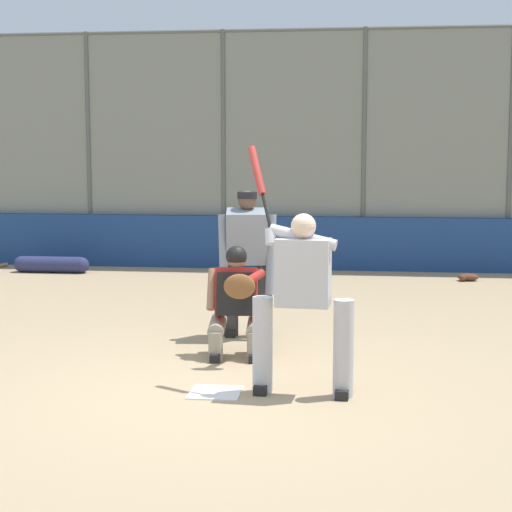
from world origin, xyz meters
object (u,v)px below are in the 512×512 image
at_px(catcher_behind_plate, 236,300).
at_px(umpire_home, 247,259).
at_px(batter_at_plate, 302,297).
at_px(equipment_bag_dugout_side, 51,265).
at_px(fielding_glove_on_dirt, 468,277).

distance_m(catcher_behind_plate, umpire_home, 0.99).
relative_size(batter_at_plate, catcher_behind_plate, 1.88).
height_order(batter_at_plate, catcher_behind_plate, batter_at_plate).
relative_size(umpire_home, equipment_bag_dugout_side, 1.23).
bearing_deg(fielding_glove_on_dirt, equipment_bag_dugout_side, -0.43).
xyz_separation_m(batter_at_plate, fielding_glove_on_dirt, (-2.12, -6.56, -0.77)).
height_order(batter_at_plate, fielding_glove_on_dirt, batter_at_plate).
bearing_deg(umpire_home, fielding_glove_on_dirt, -129.40).
distance_m(batter_at_plate, umpire_home, 2.29).
distance_m(umpire_home, equipment_bag_dugout_side, 5.97).
distance_m(umpire_home, fielding_glove_on_dirt, 5.31).
height_order(catcher_behind_plate, umpire_home, umpire_home).
bearing_deg(catcher_behind_plate, equipment_bag_dugout_side, -58.24).
relative_size(batter_at_plate, fielding_glove_on_dirt, 6.41).
bearing_deg(equipment_bag_dugout_side, umpire_home, 131.43).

